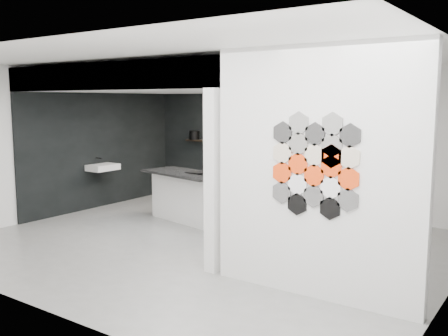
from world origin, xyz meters
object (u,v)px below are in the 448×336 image
Objects in this scene: partition_panel at (315,173)px; wall_basin at (103,167)px; kitchen_island at (189,196)px; bottle_dark at (232,137)px; kettle at (294,140)px; glass_bowl at (300,142)px; utensil_cup at (213,138)px; stockpot at (194,135)px; glass_vase at (300,142)px.

partition_panel is 4.67× the size of wall_basin.
bottle_dark is at bearing 111.36° from kitchen_island.
kettle is 1.35× the size of glass_bowl.
partition_panel is 4.02m from kitchen_island.
bottle_dark is at bearing 133.77° from partition_panel.
glass_bowl is at bearing 19.11° from kettle.
bottle_dark reaches higher than wall_basin.
utensil_cup is at bearing 180.00° from bottle_dark.
bottle_dark is (1.76, 2.07, 0.56)m from wall_basin.
bottle_dark is (1.02, 0.00, -0.01)m from stockpot.
kitchen_island reaches higher than wall_basin.
kettle reaches higher than utensil_cup.
utensil_cup is at bearing 125.13° from kitchen_island.
partition_panel is at bearing -42.61° from utensil_cup.
bottle_dark reaches higher than glass_bowl.
glass_vase is at bearing 67.14° from kitchen_island.
wall_basin is 0.33× the size of kitchen_island.
stockpot is (-1.34, 1.89, 0.95)m from kitchen_island.
wall_basin is 5.56× the size of utensil_cup.
glass_bowl is 0.85× the size of bottle_dark.
glass_vase is (1.31, 1.89, 0.92)m from kitchen_island.
stockpot is at bearing -160.89° from kettle.
partition_panel reaches higher than glass_vase.
wall_basin is at bearing -148.65° from glass_bowl.
kitchen_island is 11.94× the size of glass_bowl.
kettle is at bearing 119.85° from partition_panel.
glass_vase reaches higher than utensil_cup.
partition_panel reaches higher than bottle_dark.
stockpot reaches higher than glass_vase.
bottle_dark is (-1.48, 0.00, 0.00)m from kettle.
kitchen_island is at bearing -102.47° from kettle.
stockpot is at bearing 180.00° from utensil_cup.
stockpot is 1.82× the size of glass_vase.
glass_vase is at bearing 0.00° from utensil_cup.
glass_vase is (2.64, 0.00, -0.03)m from stockpot.
wall_basin is at bearing -121.47° from utensil_cup.
glass_vase is 1.63m from bottle_dark.
glass_bowl is at bearing 0.00° from stockpot.
kettle is 1.48m from bottle_dark.
kitchen_island is 2.51m from stockpot.
partition_panel is 5.78m from wall_basin.
glass_bowl is 2.13m from utensil_cup.
utensil_cup is at bearing -160.89° from kettle.
glass_vase is (0.14, 0.00, -0.02)m from kettle.
glass_bowl is (2.64, 0.00, -0.04)m from stockpot.
bottle_dark is (-1.63, 0.00, 0.04)m from glass_bowl.
bottle_dark reaches higher than utensil_cup.
stockpot is 2.65m from glass_bowl.
kitchen_island is 2.48m from glass_vase.
glass_bowl is at bearing 67.14° from kitchen_island.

